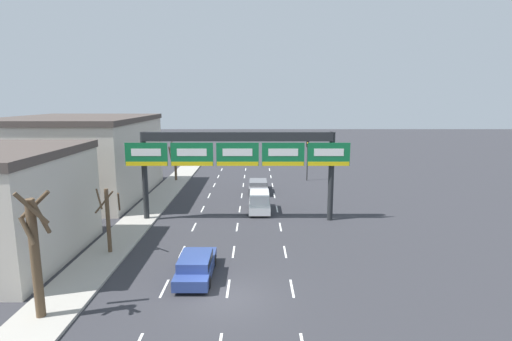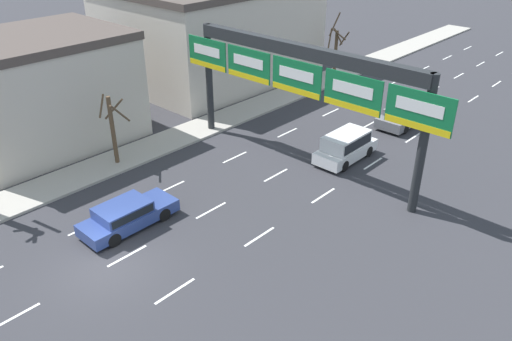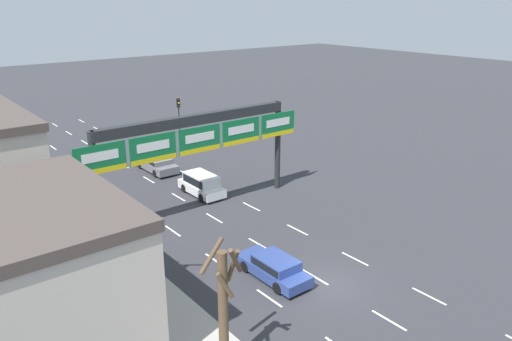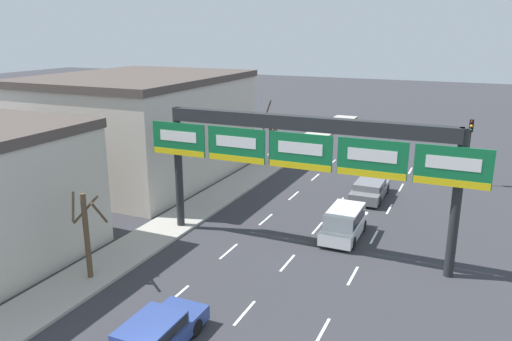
{
  "view_description": "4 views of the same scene",
  "coord_description": "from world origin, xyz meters",
  "views": [
    {
      "loc": [
        1.44,
        -18.17,
        9.66
      ],
      "look_at": [
        1.43,
        11.03,
        4.38
      ],
      "focal_mm": 28.0,
      "sensor_mm": 36.0,
      "label": 1
    },
    {
      "loc": [
        16.0,
        -7.97,
        13.7
      ],
      "look_at": [
        1.13,
        8.1,
        1.87
      ],
      "focal_mm": 35.0,
      "sensor_mm": 36.0,
      "label": 2
    },
    {
      "loc": [
        -17.53,
        -15.91,
        14.56
      ],
      "look_at": [
        2.37,
        9.27,
        3.5
      ],
      "focal_mm": 35.0,
      "sensor_mm": 36.0,
      "label": 3
    },
    {
      "loc": [
        7.81,
        -10.34,
        11.2
      ],
      "look_at": [
        -2.18,
        12.02,
        4.28
      ],
      "focal_mm": 35.0,
      "sensor_mm": 36.0,
      "label": 4
    }
  ],
  "objects": [
    {
      "name": "traffic_light_near_gantry",
      "position": [
        7.54,
        28.64,
        3.52
      ],
      "size": [
        0.3,
        0.35,
        4.94
      ],
      "color": "black",
      "rests_on": "ground_plane"
    },
    {
      "name": "building_near",
      "position": [
        -13.92,
        4.66,
        3.42
      ],
      "size": [
        8.4,
        10.36,
        6.82
      ],
      "color": "beige",
      "rests_on": "ground_plane"
    },
    {
      "name": "ground_plane",
      "position": [
        0.0,
        0.0,
        0.0
      ],
      "size": [
        220.0,
        220.0,
        0.0
      ],
      "primitive_type": "plane",
      "color": "#333338"
    },
    {
      "name": "tree_bare_third",
      "position": [
        -8.07,
        28.23,
        2.61
      ],
      "size": [
        1.93,
        1.94,
        5.3
      ],
      "color": "brown",
      "rests_on": "sidewalk_left"
    },
    {
      "name": "suv_white",
      "position": [
        1.74,
        15.32,
        0.94
      ],
      "size": [
        1.82,
        4.34,
        1.7
      ],
      "color": "silver",
      "rests_on": "ground_plane"
    },
    {
      "name": "sign_gantry",
      "position": [
        -0.0,
        12.78,
        5.67
      ],
      "size": [
        17.48,
        0.7,
        7.1
      ],
      "color": "#232628",
      "rests_on": "ground_plane"
    },
    {
      "name": "tree_bare_closest",
      "position": [
        -8.07,
        -1.91,
        3.23
      ],
      "size": [
        1.61,
        1.64,
        5.83
      ],
      "color": "brown",
      "rests_on": "sidewalk_left"
    },
    {
      "name": "lane_dashes",
      "position": [
        -0.0,
        13.5,
        0.01
      ],
      "size": [
        6.72,
        67.0,
        0.01
      ],
      "color": "white",
      "rests_on": "ground_plane"
    },
    {
      "name": "car_grey",
      "position": [
        1.67,
        22.64,
        0.7
      ],
      "size": [
        1.97,
        4.88,
        1.28
      ],
      "color": "slate",
      "rests_on": "ground_plane"
    },
    {
      "name": "car_blue",
      "position": [
        -1.85,
        2.34,
        0.71
      ],
      "size": [
        1.84,
        4.69,
        1.31
      ],
      "color": "navy",
      "rests_on": "ground_plane"
    },
    {
      "name": "tree_bare_second",
      "position": [
        -7.76,
        5.69,
        2.43
      ],
      "size": [
        1.82,
        1.63,
        4.07
      ],
      "color": "brown",
      "rests_on": "sidewalk_left"
    }
  ]
}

